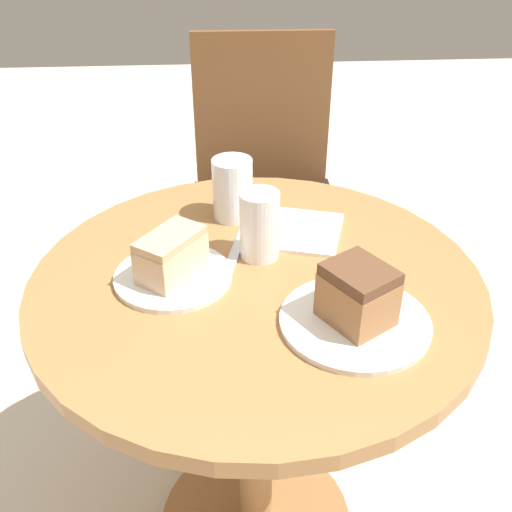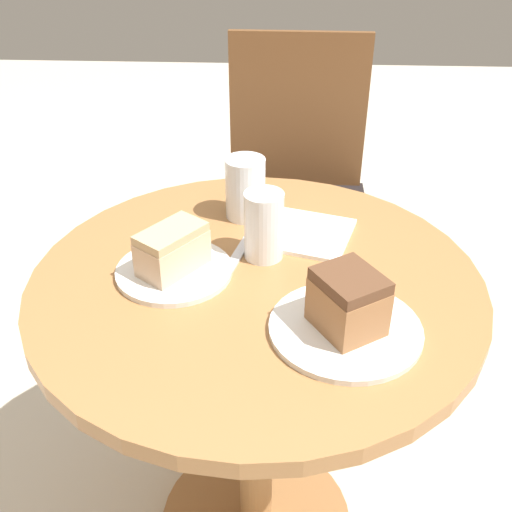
% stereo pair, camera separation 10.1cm
% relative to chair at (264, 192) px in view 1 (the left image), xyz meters
% --- Properties ---
extents(table, '(0.78, 0.78, 0.72)m').
position_rel_chair_xyz_m(table, '(-0.08, -0.78, 0.05)').
color(table, '#9E6B3D').
rests_on(table, ground_plane).
extents(chair, '(0.44, 0.46, 0.93)m').
position_rel_chair_xyz_m(chair, '(0.00, 0.00, 0.00)').
color(chair, brown).
rests_on(chair, ground_plane).
extents(plate_near, '(0.20, 0.20, 0.01)m').
position_rel_chair_xyz_m(plate_near, '(-0.22, -0.78, 0.24)').
color(plate_near, silver).
rests_on(plate_near, table).
extents(plate_far, '(0.23, 0.23, 0.01)m').
position_rel_chair_xyz_m(plate_far, '(0.06, -0.92, 0.24)').
color(plate_far, silver).
rests_on(plate_far, table).
extents(cake_slice_near, '(0.13, 0.14, 0.08)m').
position_rel_chair_xyz_m(cake_slice_near, '(-0.22, -0.78, 0.29)').
color(cake_slice_near, beige).
rests_on(cake_slice_near, plate_near).
extents(cake_slice_far, '(0.12, 0.13, 0.09)m').
position_rel_chair_xyz_m(cake_slice_far, '(0.06, -0.92, 0.29)').
color(cake_slice_far, '#9E6B42').
rests_on(cake_slice_far, plate_far).
extents(glass_lemonade, '(0.07, 0.07, 0.13)m').
position_rel_chair_xyz_m(glass_lemonade, '(-0.07, -0.72, 0.29)').
color(glass_lemonade, silver).
rests_on(glass_lemonade, table).
extents(glass_water, '(0.08, 0.08, 0.12)m').
position_rel_chair_xyz_m(glass_water, '(-0.11, -0.57, 0.29)').
color(glass_water, silver).
rests_on(glass_water, table).
extents(napkin_stack, '(0.20, 0.20, 0.01)m').
position_rel_chair_xyz_m(napkin_stack, '(0.01, -0.64, 0.24)').
color(napkin_stack, white).
rests_on(napkin_stack, table).
extents(fork, '(0.06, 0.17, 0.00)m').
position_rel_chair_xyz_m(fork, '(-0.11, -0.71, 0.24)').
color(fork, silver).
rests_on(fork, table).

